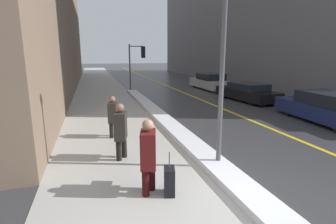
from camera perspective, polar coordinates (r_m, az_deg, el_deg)
The scene contains 14 objects.
ground_plane at distance 5.63m, azimuth 16.44°, elevation -19.01°, with size 160.00×160.00×0.00m, color #38383A.
sidewalk_slab at distance 19.21m, azimuth -13.94°, elevation 3.50°, with size 4.00×80.00×0.01m.
road_centre_stripe at distance 20.34m, azimuth 3.22°, elevation 4.32°, with size 0.16×80.00×0.00m.
snow_bank_curb at distance 11.97m, azimuth -1.56°, elevation -1.05°, with size 0.72×17.93×0.18m.
building_facade_left at distance 24.59m, azimuth -27.75°, elevation 19.05°, with size 6.00×36.00×12.54m.
lamp_post at distance 6.55m, azimuth 11.95°, elevation 14.27°, with size 0.28×0.28×5.27m.
traffic_light_near at distance 21.30m, azimuth -6.52°, elevation 11.72°, with size 1.31×0.32×3.64m.
pedestrian_with_shoulder_bag at distance 5.47m, azimuth -4.31°, elevation -8.93°, with size 0.42×0.76×1.62m.
pedestrian_nearside at distance 7.32m, azimuth -10.26°, elevation -3.62°, with size 0.42×0.57×1.59m.
pedestrian_in_glasses at distance 9.34m, azimuth -11.89°, elevation -0.60°, with size 0.39×0.53×1.48m.
parked_car_navy at distance 13.12m, azimuth 31.35°, elevation 0.67°, with size 2.08×4.89×1.31m.
parked_car_black at distance 17.38m, azimuth 16.81°, elevation 4.19°, with size 2.12×4.70×1.12m.
parked_car_silver at distance 22.41m, azimuth 9.13°, elevation 6.52°, with size 1.92×4.71×1.31m.
rolling_suitcase at distance 5.64m, azimuth 0.30°, elevation -14.86°, with size 0.30×0.40×0.95m.
Camera 1 is at (-2.73, -3.98, 2.90)m, focal length 28.00 mm.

